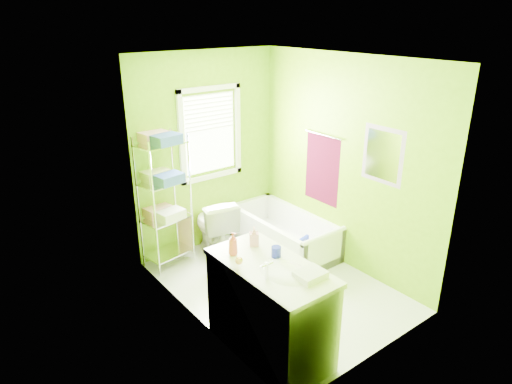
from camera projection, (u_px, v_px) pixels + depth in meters
ground at (276, 286)px, 5.39m from camera, size 2.90×2.90×0.00m
room_envelope at (278, 161)px, 4.82m from camera, size 2.14×2.94×2.62m
window at (210, 129)px, 5.88m from camera, size 0.92×0.05×1.22m
door at (259, 278)px, 3.70m from camera, size 0.09×0.80×2.00m
right_wall_decor at (345, 164)px, 5.48m from camera, size 0.04×1.48×1.17m
bathtub at (285, 238)px, 6.19m from camera, size 0.73×1.57×0.51m
toilet at (214, 226)px, 5.99m from camera, size 0.61×0.87×0.80m
vanity at (271, 306)px, 4.19m from camera, size 0.63×1.24×1.15m
wire_shelf_unit at (164, 187)px, 5.52m from camera, size 0.62×0.50×1.71m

